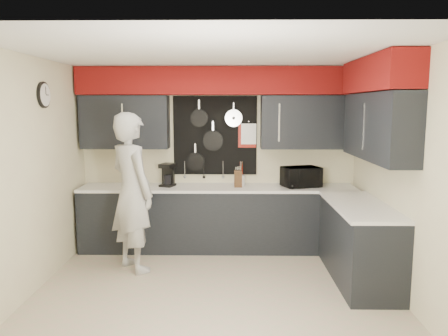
{
  "coord_description": "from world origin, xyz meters",
  "views": [
    {
      "loc": [
        0.17,
        -4.66,
        2.05
      ],
      "look_at": [
        0.1,
        0.5,
        1.32
      ],
      "focal_mm": 35.0,
      "sensor_mm": 36.0,
      "label": 1
    }
  ],
  "objects_px": {
    "microwave": "(301,177)",
    "person": "(132,192)",
    "coffee_maker": "(168,174)",
    "knife_block": "(238,179)",
    "utensil_crock": "(241,180)"
  },
  "relations": [
    {
      "from": "microwave",
      "to": "knife_block",
      "type": "relative_size",
      "value": 2.16
    },
    {
      "from": "microwave",
      "to": "person",
      "type": "relative_size",
      "value": 0.26
    },
    {
      "from": "utensil_crock",
      "to": "knife_block",
      "type": "bearing_deg",
      "value": -115.98
    },
    {
      "from": "microwave",
      "to": "utensil_crock",
      "type": "height_order",
      "value": "microwave"
    },
    {
      "from": "coffee_maker",
      "to": "person",
      "type": "xyz_separation_m",
      "value": [
        -0.33,
        -0.83,
        -0.1
      ]
    },
    {
      "from": "coffee_maker",
      "to": "knife_block",
      "type": "bearing_deg",
      "value": 14.74
    },
    {
      "from": "knife_block",
      "to": "coffee_maker",
      "type": "relative_size",
      "value": 0.72
    },
    {
      "from": "knife_block",
      "to": "utensil_crock",
      "type": "distance_m",
      "value": 0.09
    },
    {
      "from": "knife_block",
      "to": "utensil_crock",
      "type": "relative_size",
      "value": 1.47
    },
    {
      "from": "microwave",
      "to": "utensil_crock",
      "type": "relative_size",
      "value": 3.17
    },
    {
      "from": "knife_block",
      "to": "coffee_maker",
      "type": "xyz_separation_m",
      "value": [
        -1.0,
        0.07,
        0.05
      ]
    },
    {
      "from": "coffee_maker",
      "to": "utensil_crock",
      "type": "bearing_deg",
      "value": 19.0
    },
    {
      "from": "microwave",
      "to": "coffee_maker",
      "type": "distance_m",
      "value": 1.9
    },
    {
      "from": "knife_block",
      "to": "coffee_maker",
      "type": "distance_m",
      "value": 1.01
    },
    {
      "from": "coffee_maker",
      "to": "person",
      "type": "relative_size",
      "value": 0.16
    }
  ]
}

